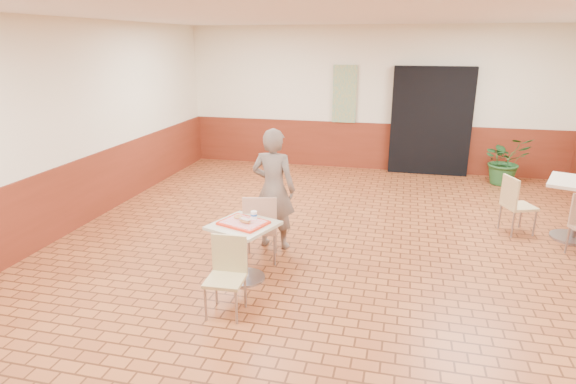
% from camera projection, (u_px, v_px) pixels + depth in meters
% --- Properties ---
extents(room_shell, '(8.01, 10.01, 3.01)m').
position_uv_depth(room_shell, '(341.00, 149.00, 5.49)').
color(room_shell, brown).
rests_on(room_shell, ground).
extents(wainscot_band, '(8.00, 10.00, 1.00)m').
position_uv_depth(wainscot_band, '(339.00, 230.00, 5.79)').
color(wainscot_band, maroon).
rests_on(wainscot_band, ground).
extents(corridor_doorway, '(1.60, 0.22, 2.20)m').
position_uv_depth(corridor_doorway, '(431.00, 121.00, 9.86)').
color(corridor_doorway, black).
rests_on(corridor_doorway, ground).
extents(promo_poster, '(0.50, 0.03, 1.20)m').
position_uv_depth(promo_poster, '(345.00, 94.00, 10.17)').
color(promo_poster, gray).
rests_on(promo_poster, wainscot_band).
extents(main_table, '(0.65, 0.65, 0.69)m').
position_uv_depth(main_table, '(244.00, 242.00, 5.54)').
color(main_table, '#BAB695').
rests_on(main_table, ground).
extents(chair_main_front, '(0.39, 0.39, 0.81)m').
position_uv_depth(chair_main_front, '(227.00, 271.00, 4.88)').
color(chair_main_front, tan).
rests_on(chair_main_front, ground).
extents(chair_main_back, '(0.49, 0.49, 0.89)m').
position_uv_depth(chair_main_back, '(260.00, 225.00, 5.97)').
color(chair_main_back, tan).
rests_on(chair_main_back, ground).
extents(customer, '(0.62, 0.44, 1.63)m').
position_uv_depth(customer, '(274.00, 189.00, 6.34)').
color(customer, '#6A5D52').
rests_on(customer, ground).
extents(serving_tray, '(0.50, 0.39, 0.03)m').
position_uv_depth(serving_tray, '(243.00, 223.00, 5.47)').
color(serving_tray, red).
rests_on(serving_tray, main_table).
extents(ring_donut, '(0.11, 0.11, 0.03)m').
position_uv_depth(ring_donut, '(238.00, 217.00, 5.57)').
color(ring_donut, '#D58F4D').
rests_on(ring_donut, serving_tray).
extents(long_john_donut, '(0.17, 0.13, 0.05)m').
position_uv_depth(long_john_donut, '(245.00, 221.00, 5.42)').
color(long_john_donut, '#D07B3D').
rests_on(long_john_donut, serving_tray).
extents(paper_cup, '(0.08, 0.08, 0.09)m').
position_uv_depth(paper_cup, '(254.00, 215.00, 5.52)').
color(paper_cup, white).
rests_on(paper_cup, serving_tray).
extents(chair_second_left, '(0.51, 0.51, 0.85)m').
position_uv_depth(chair_second_left, '(515.00, 202.00, 6.90)').
color(chair_second_left, '#D5BC80').
rests_on(chair_second_left, ground).
extents(potted_plant, '(1.04, 0.97, 0.95)m').
position_uv_depth(potted_plant, '(505.00, 160.00, 9.28)').
color(potted_plant, '#225727').
rests_on(potted_plant, ground).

